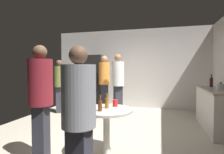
{
  "coord_description": "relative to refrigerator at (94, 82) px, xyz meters",
  "views": [
    {
      "loc": [
        1.05,
        -3.62,
        1.34
      ],
      "look_at": [
        -0.08,
        0.56,
        1.15
      ],
      "focal_mm": 28.85,
      "sensor_mm": 36.0,
      "label": 1
    }
  ],
  "objects": [
    {
      "name": "refrigerator",
      "position": [
        0.0,
        0.0,
        0.0
      ],
      "size": [
        0.7,
        0.68,
        1.8
      ],
      "color": "black",
      "rests_on": "ground_plane"
    },
    {
      "name": "person_in_olive_shirt",
      "position": [
        -0.76,
        -0.96,
        0.04
      ],
      "size": [
        0.47,
        0.47,
        1.61
      ],
      "rotation": [
        0.0,
        0.0,
        -1.01
      ],
      "color": "#2D2D38",
      "rests_on": "ground_plane"
    },
    {
      "name": "beer_bottle_amber",
      "position": [
        1.43,
        -3.18,
        -0.08
      ],
      "size": [
        0.06,
        0.06,
        0.23
      ],
      "color": "#8C5919",
      "rests_on": "foreground_table"
    },
    {
      "name": "plastic_cup_red",
      "position": [
        1.52,
        -3.02,
        -0.11
      ],
      "size": [
        0.08,
        0.08,
        0.11
      ],
      "primitive_type": "cylinder",
      "color": "red",
      "rests_on": "foreground_table"
    },
    {
      "name": "person_in_orange_shirt",
      "position": [
        0.54,
        -0.52,
        0.13
      ],
      "size": [
        0.45,
        0.45,
        1.75
      ],
      "rotation": [
        0.0,
        0.0,
        -1.14
      ],
      "color": "#2D2D38",
      "rests_on": "ground_plane"
    },
    {
      "name": "ground_plane",
      "position": [
        1.17,
        -2.2,
        -0.95
      ],
      "size": [
        5.2,
        5.2,
        0.1
      ],
      "primitive_type": "cube",
      "color": "#B2A893"
    },
    {
      "name": "wine_bottle_on_counter",
      "position": [
        3.43,
        -0.91,
        0.12
      ],
      "size": [
        0.08,
        0.08,
        0.31
      ],
      "color": "#3F141E",
      "rests_on": "kitchen_counter"
    },
    {
      "name": "person_in_maroon_shirt",
      "position": [
        0.58,
        -3.63,
        0.08
      ],
      "size": [
        0.39,
        0.39,
        1.68
      ],
      "rotation": [
        0.0,
        0.0,
        0.18
      ],
      "color": "#2D2D38",
      "rests_on": "ground_plane"
    },
    {
      "name": "kitchen_counter",
      "position": [
        3.45,
        -1.45,
        -0.45
      ],
      "size": [
        0.64,
        1.69,
        0.9
      ],
      "color": "beige",
      "rests_on": "ground_plane"
    },
    {
      "name": "wall_back",
      "position": [
        1.17,
        0.43,
        0.45
      ],
      "size": [
        5.32,
        0.06,
        2.7
      ],
      "primitive_type": "cube",
      "color": "silver",
      "rests_on": "ground_plane"
    },
    {
      "name": "foreground_table",
      "position": [
        1.44,
        -3.24,
        -0.27
      ],
      "size": [
        0.8,
        0.8,
        0.73
      ],
      "color": "beige",
      "rests_on": "ground_plane"
    },
    {
      "name": "person_in_white_shirt",
      "position": [
        1.07,
        -0.9,
        0.13
      ],
      "size": [
        0.47,
        0.47,
        1.75
      ],
      "rotation": [
        0.0,
        0.0,
        -0.95
      ],
      "color": "#2D2D38",
      "rests_on": "ground_plane"
    },
    {
      "name": "kettle",
      "position": [
        3.4,
        -1.74,
        0.07
      ],
      "size": [
        0.24,
        0.17,
        0.18
      ],
      "color": "#B2B2B7",
      "rests_on": "kitchen_counter"
    },
    {
      "name": "person_in_gray_shirt",
      "position": [
        1.45,
        -4.22,
        0.01
      ],
      "size": [
        0.39,
        0.39,
        1.57
      ],
      "rotation": [
        0.0,
        0.0,
        1.42
      ],
      "color": "#2D2D38",
      "rests_on": "ground_plane"
    },
    {
      "name": "beer_bottle_brown",
      "position": [
        1.39,
        -3.39,
        -0.08
      ],
      "size": [
        0.06,
        0.06,
        0.23
      ],
      "color": "#593314",
      "rests_on": "foreground_table"
    }
  ]
}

